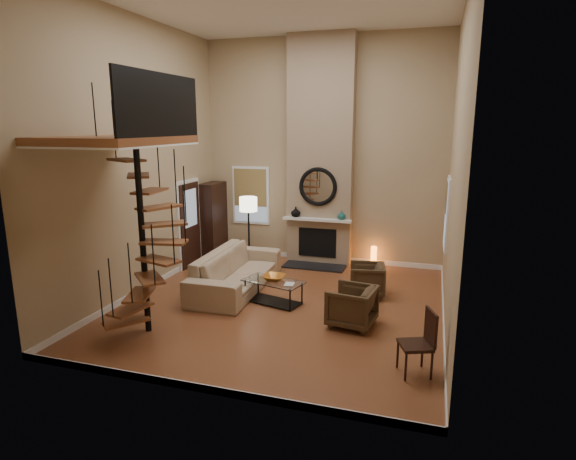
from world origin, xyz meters
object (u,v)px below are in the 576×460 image
(hutch, at_px, (213,221))
(floor_lamp, at_px, (248,210))
(armchair_far, at_px, (356,307))
(side_chair, at_px, (422,339))
(sofa, at_px, (236,271))
(armchair_near, at_px, (370,279))
(coffee_table, at_px, (273,289))
(accent_lamp, at_px, (374,257))

(hutch, xyz_separation_m, floor_lamp, (1.24, -0.58, 0.46))
(armchair_far, height_order, side_chair, side_chair)
(sofa, xyz_separation_m, side_chair, (3.87, -2.51, 0.13))
(hutch, relative_size, floor_lamp, 1.14)
(sofa, height_order, armchair_far, sofa)
(armchair_near, relative_size, floor_lamp, 0.40)
(armchair_near, bearing_deg, armchair_far, -11.32)
(coffee_table, xyz_separation_m, floor_lamp, (-1.37, 2.15, 1.13))
(floor_lamp, height_order, side_chair, floor_lamp)
(hutch, relative_size, armchair_far, 2.58)
(hutch, distance_m, armchair_near, 4.75)
(armchair_near, bearing_deg, coffee_table, -71.60)
(hutch, xyz_separation_m, accent_lamp, (4.18, 0.27, -0.70))
(hutch, height_order, armchair_far, hutch)
(coffee_table, relative_size, floor_lamp, 0.73)
(sofa, bearing_deg, accent_lamp, -48.31)
(armchair_near, xyz_separation_m, accent_lamp, (-0.19, 2.06, -0.10))
(coffee_table, xyz_separation_m, side_chair, (2.84, -1.96, 0.24))
(armchair_near, bearing_deg, hutch, -122.01)
(sofa, relative_size, side_chair, 3.08)
(coffee_table, relative_size, accent_lamp, 2.49)
(armchair_near, height_order, accent_lamp, armchair_near)
(coffee_table, height_order, side_chair, side_chair)
(floor_lamp, bearing_deg, sofa, -78.00)
(accent_lamp, distance_m, side_chair, 5.12)
(coffee_table, distance_m, accent_lamp, 3.38)
(sofa, distance_m, armchair_near, 2.81)
(accent_lamp, relative_size, side_chair, 0.55)
(coffee_table, bearing_deg, floor_lamp, 122.47)
(side_chair, bearing_deg, armchair_far, 130.10)
(armchair_far, relative_size, side_chair, 0.83)
(floor_lamp, bearing_deg, armchair_far, -41.93)
(hutch, bearing_deg, coffee_table, -46.31)
(coffee_table, height_order, accent_lamp, accent_lamp)
(sofa, bearing_deg, side_chair, -124.53)
(hutch, xyz_separation_m, sofa, (1.58, -2.17, -0.55))
(side_chair, bearing_deg, sofa, 147.01)
(hutch, relative_size, coffee_table, 1.56)
(armchair_far, bearing_deg, side_chair, 48.26)
(armchair_near, height_order, armchair_far, armchair_far)
(armchair_near, height_order, side_chair, side_chair)
(sofa, xyz_separation_m, armchair_near, (2.79, 0.39, -0.04))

